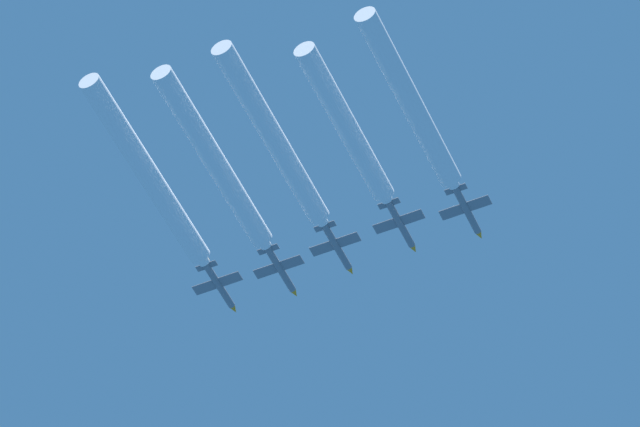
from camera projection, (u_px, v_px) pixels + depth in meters
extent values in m
cylinder|color=slate|center=(219.00, 285.00, 342.28)|extent=(1.13, 9.73, 1.13)
cone|color=orange|center=(234.00, 309.00, 345.61)|extent=(1.07, 1.64, 1.07)
ellipsoid|color=#0C263F|center=(225.00, 292.00, 343.90)|extent=(0.62, 2.25, 0.51)
cube|color=slate|center=(217.00, 283.00, 341.93)|extent=(8.19, 1.95, 0.12)
cube|color=slate|center=(207.00, 266.00, 339.70)|extent=(3.48, 1.13, 0.12)
cube|color=orange|center=(207.00, 260.00, 340.85)|extent=(0.10, 1.33, 1.74)
cylinder|color=black|center=(205.00, 263.00, 339.29)|extent=(0.84, 0.61, 0.84)
cylinder|color=slate|center=(280.00, 269.00, 340.08)|extent=(1.13, 9.73, 1.13)
cone|color=orange|center=(295.00, 293.00, 343.41)|extent=(1.07, 1.64, 1.07)
ellipsoid|color=#0C263F|center=(286.00, 276.00, 341.70)|extent=(0.62, 2.25, 0.51)
cube|color=slate|center=(279.00, 267.00, 339.73)|extent=(8.19, 1.95, 0.12)
cube|color=slate|center=(268.00, 249.00, 337.50)|extent=(3.48, 1.13, 0.12)
cube|color=orange|center=(269.00, 244.00, 338.65)|extent=(0.10, 1.33, 1.74)
cylinder|color=black|center=(266.00, 246.00, 337.09)|extent=(0.84, 0.61, 0.84)
cylinder|color=slate|center=(336.00, 246.00, 337.20)|extent=(1.13, 9.73, 1.13)
cone|color=orange|center=(351.00, 271.00, 340.53)|extent=(1.07, 1.64, 1.07)
ellipsoid|color=#0C263F|center=(342.00, 253.00, 338.82)|extent=(0.62, 2.25, 0.51)
cube|color=slate|center=(335.00, 244.00, 336.85)|extent=(8.19, 1.95, 0.12)
cube|color=slate|center=(325.00, 226.00, 334.62)|extent=(3.48, 1.13, 0.12)
cube|color=orange|center=(325.00, 221.00, 335.77)|extent=(0.10, 1.33, 1.74)
cylinder|color=black|center=(323.00, 223.00, 334.21)|extent=(0.84, 0.61, 0.84)
cylinder|color=slate|center=(400.00, 223.00, 334.12)|extent=(1.13, 9.73, 1.13)
cone|color=orange|center=(414.00, 249.00, 337.44)|extent=(1.07, 1.64, 1.07)
ellipsoid|color=#0C263F|center=(405.00, 231.00, 335.74)|extent=(0.62, 2.25, 0.51)
cube|color=slate|center=(399.00, 222.00, 333.77)|extent=(8.19, 1.95, 0.12)
cube|color=slate|center=(389.00, 203.00, 331.54)|extent=(3.48, 1.13, 0.12)
cube|color=orange|center=(389.00, 198.00, 332.69)|extent=(0.10, 1.33, 1.74)
cylinder|color=black|center=(387.00, 200.00, 331.12)|extent=(0.84, 0.61, 0.84)
cylinder|color=slate|center=(466.00, 210.00, 331.63)|extent=(1.13, 9.73, 1.13)
cone|color=orange|center=(480.00, 235.00, 334.95)|extent=(1.07, 1.64, 1.07)
ellipsoid|color=#0C263F|center=(471.00, 217.00, 333.25)|extent=(0.62, 2.25, 0.51)
cube|color=slate|center=(465.00, 208.00, 331.28)|extent=(8.19, 1.95, 0.12)
cube|color=slate|center=(456.00, 189.00, 329.05)|extent=(3.48, 1.13, 0.12)
cube|color=orange|center=(456.00, 184.00, 330.19)|extent=(0.10, 1.33, 1.74)
cylinder|color=black|center=(454.00, 186.00, 328.63)|extent=(0.84, 0.61, 0.84)
cylinder|color=white|center=(158.00, 189.00, 329.73)|extent=(1.78, 32.62, 1.78)
cylinder|color=white|center=(146.00, 171.00, 327.44)|extent=(3.38, 37.51, 3.38)
cylinder|color=white|center=(224.00, 176.00, 328.05)|extent=(1.78, 30.82, 1.78)
cylinder|color=white|center=(213.00, 159.00, 325.89)|extent=(3.38, 35.45, 3.38)
cylinder|color=white|center=(282.00, 152.00, 325.24)|extent=(1.78, 30.58, 1.78)
cylinder|color=white|center=(272.00, 135.00, 323.10)|extent=(3.38, 35.17, 3.38)
cylinder|color=white|center=(353.00, 139.00, 323.46)|extent=(1.78, 26.11, 1.78)
cylinder|color=white|center=(345.00, 124.00, 321.63)|extent=(3.38, 30.03, 3.38)
cylinder|color=white|center=(418.00, 117.00, 320.11)|extent=(1.78, 29.06, 1.78)
cylinder|color=white|center=(409.00, 99.00, 318.07)|extent=(3.38, 33.42, 3.38)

